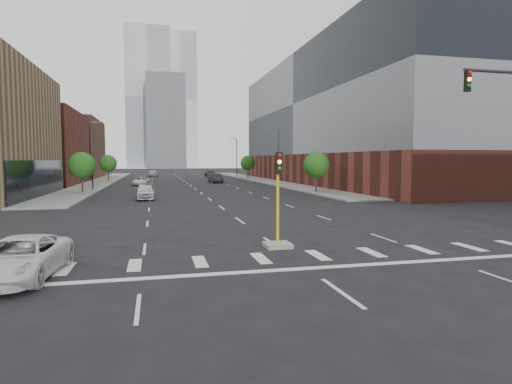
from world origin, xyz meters
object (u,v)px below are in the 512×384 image
object	(u,v)px
car_near_left	(145,192)
car_deep_right	(211,174)
car_distant	(153,173)
parked_minivan	(20,258)
median_traffic_signal	(278,227)
car_mid_right	(215,178)
car_far_left	(141,181)

from	to	relation	value
car_near_left	car_deep_right	bearing A→B (deg)	75.06
car_distant	parked_minivan	xyz separation A→B (m)	(-4.11, -91.04, -0.14)
median_traffic_signal	car_deep_right	world-z (taller)	median_traffic_signal
car_mid_right	parked_minivan	world-z (taller)	car_mid_right
median_traffic_signal	parked_minivan	world-z (taller)	median_traffic_signal
median_traffic_signal	car_mid_right	size ratio (longest dim) A/B	0.87
median_traffic_signal	car_distant	xyz separation A→B (m)	(-5.89, 88.08, -0.13)
parked_minivan	median_traffic_signal	bearing A→B (deg)	21.98
car_mid_right	car_far_left	distance (m)	13.50
median_traffic_signal	car_mid_right	bearing A→B (deg)	84.97
median_traffic_signal	parked_minivan	bearing A→B (deg)	-163.48
median_traffic_signal	car_mid_right	xyz separation A→B (m)	(4.99, 56.63, -0.14)
parked_minivan	car_mid_right	bearing A→B (deg)	81.34
car_deep_right	car_distant	xyz separation A→B (m)	(-13.42, 4.75, 0.09)
median_traffic_signal	car_near_left	xyz separation A→B (m)	(-6.47, 26.20, -0.17)
car_mid_right	car_distant	bearing A→B (deg)	103.37
car_deep_right	median_traffic_signal	bearing A→B (deg)	-103.80
median_traffic_signal	car_deep_right	xyz separation A→B (m)	(7.53, 83.33, -0.22)
car_near_left	parked_minivan	xyz separation A→B (m)	(-3.53, -29.17, -0.10)
car_far_left	parked_minivan	distance (m)	54.94
car_deep_right	parked_minivan	size ratio (longest dim) A/B	1.03
car_near_left	car_deep_right	distance (m)	58.82
car_deep_right	car_far_left	bearing A→B (deg)	-124.46
car_distant	car_near_left	bearing A→B (deg)	-88.72
median_traffic_signal	car_distant	size ratio (longest dim) A/B	0.89
car_mid_right	car_deep_right	bearing A→B (deg)	78.85
car_near_left	car_far_left	distance (m)	25.75
median_traffic_signal	car_far_left	distance (m)	52.49
car_distant	car_far_left	bearing A→B (deg)	-91.00
car_mid_right	car_deep_right	distance (m)	26.81
car_far_left	car_deep_right	size ratio (longest dim) A/B	0.92
parked_minivan	car_distant	bearing A→B (deg)	92.87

